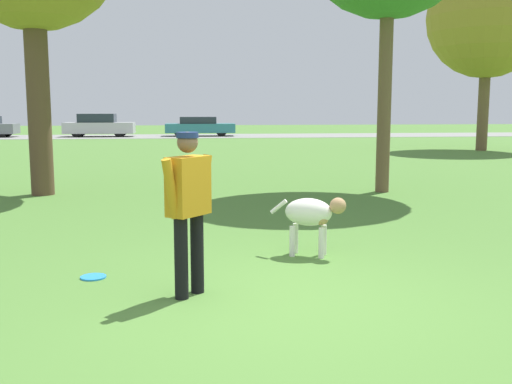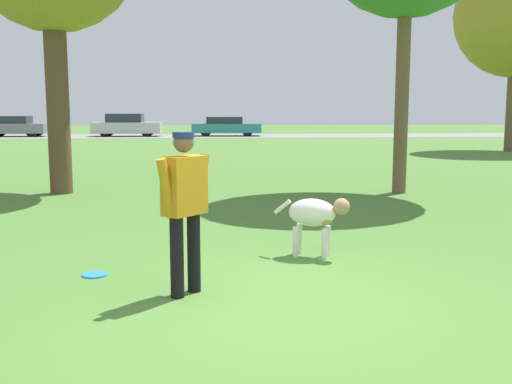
{
  "view_description": "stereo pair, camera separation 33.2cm",
  "coord_description": "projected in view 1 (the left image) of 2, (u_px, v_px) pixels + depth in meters",
  "views": [
    {
      "loc": [
        -0.95,
        -5.25,
        1.79
      ],
      "look_at": [
        -0.15,
        1.1,
        0.9
      ],
      "focal_mm": 42.0,
      "sensor_mm": 36.0,
      "label": 1
    },
    {
      "loc": [
        -0.62,
        -5.28,
        1.79
      ],
      "look_at": [
        -0.15,
        1.1,
        0.9
      ],
      "focal_mm": 42.0,
      "sensor_mm": 36.0,
      "label": 2
    }
  ],
  "objects": [
    {
      "name": "ground_plane",
      "position": [
        287.0,
        304.0,
        5.52
      ],
      "size": [
        120.0,
        120.0,
        0.0
      ],
      "primitive_type": "plane",
      "color": "#4C7A33"
    },
    {
      "name": "far_road_strip",
      "position": [
        195.0,
        136.0,
        38.95
      ],
      "size": [
        120.0,
        6.0,
        0.01
      ],
      "color": "gray",
      "rests_on": "ground_plane"
    },
    {
      "name": "person",
      "position": [
        188.0,
        200.0,
        5.66
      ],
      "size": [
        0.52,
        0.58,
        1.58
      ],
      "rotation": [
        0.0,
        0.0,
        0.86
      ],
      "color": "black",
      "rests_on": "ground_plane"
    },
    {
      "name": "dog",
      "position": [
        312.0,
        214.0,
        7.29
      ],
      "size": [
        0.92,
        0.53,
        0.73
      ],
      "rotation": [
        0.0,
        0.0,
        5.89
      ],
      "color": "silver",
      "rests_on": "ground_plane"
    },
    {
      "name": "frisbee",
      "position": [
        93.0,
        277.0,
        6.39
      ],
      "size": [
        0.27,
        0.27,
        0.02
      ],
      "color": "#268CE5",
      "rests_on": "ground_plane"
    },
    {
      "name": "tree_far_right",
      "position": [
        488.0,
        18.0,
        25.03
      ],
      "size": [
        5.06,
        5.06,
        8.12
      ],
      "color": "brown",
      "rests_on": "ground_plane"
    },
    {
      "name": "parked_car_silver",
      "position": [
        99.0,
        126.0,
        38.08
      ],
      "size": [
        4.4,
        1.83,
        1.46
      ],
      "rotation": [
        0.0,
        0.0,
        -0.03
      ],
      "color": "#B7B7BC",
      "rests_on": "ground_plane"
    },
    {
      "name": "parked_car_teal",
      "position": [
        200.0,
        126.0,
        38.92
      ],
      "size": [
        4.54,
        1.95,
        1.25
      ],
      "rotation": [
        0.0,
        0.0,
        -0.04
      ],
      "color": "teal",
      "rests_on": "ground_plane"
    }
  ]
}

